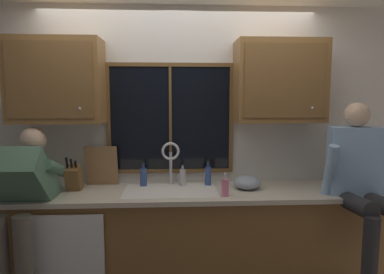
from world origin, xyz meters
TOP-DOWN VIEW (x-y plane):
  - back_wall at (0.00, 0.06)m, footprint 5.88×0.12m
  - window_glass at (-0.07, -0.01)m, footprint 1.10×0.02m
  - window_frame_top at (-0.07, -0.02)m, footprint 1.17×0.02m
  - window_frame_bottom at (-0.07, -0.02)m, footprint 1.17×0.02m
  - window_frame_left at (-0.64, -0.02)m, footprint 0.03×0.02m
  - window_frame_right at (0.49, -0.02)m, footprint 0.03×0.02m
  - window_mullion_center at (-0.07, -0.02)m, footprint 0.02×0.02m
  - lower_cabinet_run at (0.00, -0.29)m, footprint 3.48×0.58m
  - countertop at (0.00, -0.31)m, footprint 3.54×0.62m
  - dishwasher_front at (-0.89, -0.61)m, footprint 0.60×0.02m
  - upper_cabinet_left at (-1.04, -0.17)m, footprint 0.78×0.36m
  - upper_cabinet_right at (0.89, -0.17)m, footprint 0.78×0.36m
  - sink at (-0.07, -0.30)m, footprint 0.80×0.46m
  - faucet at (-0.07, -0.12)m, footprint 0.18×0.09m
  - person_standing at (-1.22, -0.58)m, footprint 0.53×0.72m
  - person_sitting_on_counter at (1.45, -0.57)m, footprint 0.54×0.63m
  - knife_block at (-0.91, -0.25)m, footprint 0.12×0.18m
  - cutting_board at (-0.70, -0.09)m, footprint 0.29×0.10m
  - mixing_bowl at (0.60, -0.27)m, footprint 0.24×0.24m
  - soap_dispenser at (0.37, -0.48)m, footprint 0.06×0.07m
  - bottle_green_glass at (-0.32, -0.13)m, footprint 0.06×0.06m
  - bottle_tall_clear at (0.04, -0.13)m, footprint 0.05×0.05m
  - bottle_amber_small at (0.27, -0.13)m, footprint 0.06×0.06m

SIDE VIEW (x-z plane):
  - lower_cabinet_run at x=0.00m, z-range 0.00..0.88m
  - dishwasher_front at x=-0.89m, z-range 0.09..0.83m
  - sink at x=-0.07m, z-range 0.72..0.93m
  - countertop at x=0.00m, z-range 0.88..0.92m
  - person_standing at x=-1.22m, z-range 0.19..1.67m
  - mixing_bowl at x=0.60m, z-range 0.91..1.03m
  - soap_dispenser at x=0.37m, z-range 0.90..1.09m
  - bottle_tall_clear at x=0.04m, z-range 0.90..1.10m
  - bottle_green_glass at x=-0.32m, z-range 0.90..1.11m
  - bottle_amber_small at x=0.27m, z-range 0.90..1.12m
  - knife_block at x=-0.91m, z-range 0.87..1.19m
  - window_frame_bottom at x=-0.07m, z-range 1.01..1.05m
  - cutting_board at x=-0.70m, z-range 0.92..1.28m
  - person_sitting_on_counter at x=1.45m, z-range 0.47..1.73m
  - faucet at x=-0.07m, z-range 0.97..1.37m
  - back_wall at x=0.00m, z-range 0.00..2.55m
  - window_glass at x=-0.07m, z-range 1.05..2.00m
  - window_frame_left at x=-0.64m, z-range 1.05..2.00m
  - window_frame_right at x=0.49m, z-range 1.05..2.00m
  - window_mullion_center at x=-0.07m, z-range 1.05..2.00m
  - upper_cabinet_left at x=-1.04m, z-range 1.50..2.22m
  - upper_cabinet_right at x=0.89m, z-range 1.50..2.22m
  - window_frame_top at x=-0.07m, z-range 2.00..2.04m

